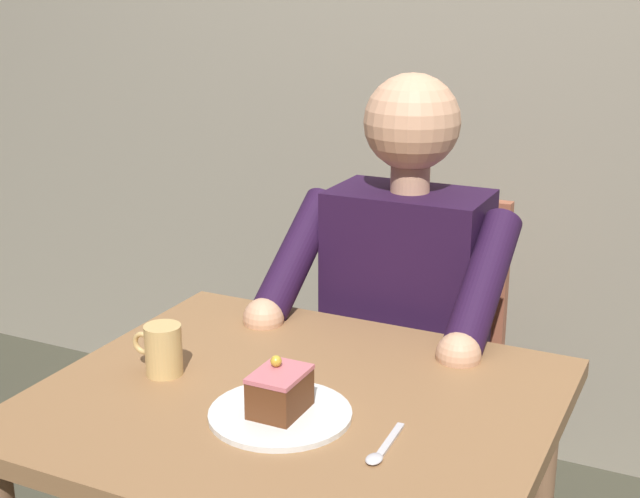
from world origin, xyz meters
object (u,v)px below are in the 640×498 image
cake_slice (280,391)px  dessert_spoon (382,450)px  coffee_cup (163,349)px  seated_person (394,329)px  chair (417,359)px  dining_table (294,441)px

cake_slice → dessert_spoon: size_ratio=0.74×
coffee_cup → dessert_spoon: 0.49m
seated_person → coffee_cup: (0.27, 0.53, 0.11)m
cake_slice → coffee_cup: bearing=-11.0°
seated_person → coffee_cup: size_ratio=11.59×
seated_person → dessert_spoon: seated_person is taller
seated_person → coffee_cup: 0.60m
dessert_spoon → cake_slice: bearing=-9.6°
chair → dessert_spoon: bearing=105.3°
dining_table → chair: 0.69m
cake_slice → dessert_spoon: bearing=170.4°
chair → cake_slice: (-0.01, 0.76, 0.25)m
dining_table → coffee_cup: coffee_cup is taller
dining_table → seated_person: (-0.00, -0.50, 0.03)m
chair → seated_person: (-0.00, 0.17, 0.15)m
dining_table → cake_slice: 0.16m
seated_person → dessert_spoon: 0.66m
chair → cake_slice: 0.80m
dining_table → cake_slice: bearing=100.8°
chair → dessert_spoon: (-0.22, 0.79, 0.21)m
dining_table → dessert_spoon: (-0.22, 0.11, 0.09)m
dessert_spoon → dining_table: bearing=-27.5°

